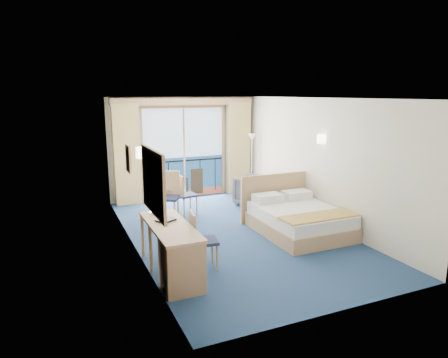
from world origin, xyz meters
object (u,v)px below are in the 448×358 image
at_px(armchair, 253,190).
at_px(desk_chair, 199,237).
at_px(desk, 179,258).
at_px(table_chair_a, 184,192).
at_px(table_chair_b, 168,193).
at_px(bed, 297,218).
at_px(floor_lamp, 252,149).
at_px(round_table, 162,194).
at_px(nightstand, 289,202).

height_order(armchair, desk_chair, desk_chair).
height_order(desk, table_chair_a, table_chair_a).
xyz_separation_m(desk, table_chair_b, (0.73, 3.17, 0.17)).
bearing_deg(bed, armchair, 86.66).
height_order(desk_chair, table_chair_a, desk_chair).
bearing_deg(armchair, desk, 13.67).
distance_m(armchair, floor_lamp, 1.38).
relative_size(desk_chair, round_table, 1.28).
bearing_deg(floor_lamp, bed, -100.03).
height_order(floor_lamp, round_table, floor_lamp).
distance_m(armchair, round_table, 2.35).
bearing_deg(table_chair_a, bed, -148.98).
bearing_deg(nightstand, table_chair_b, 165.93).
bearing_deg(armchair, round_table, -37.66).
height_order(desk, table_chair_b, table_chair_b).
distance_m(desk_chair, table_chair_a, 2.99).
height_order(bed, nightstand, bed).
xyz_separation_m(desk, desk_chair, (0.49, 0.47, 0.09)).
distance_m(floor_lamp, desk, 5.67).
bearing_deg(desk_chair, table_chair_a, -4.46).
height_order(nightstand, round_table, round_table).
xyz_separation_m(floor_lamp, desk, (-3.46, -4.41, -0.85)).
bearing_deg(desk_chair, floor_lamp, -28.49).
height_order(nightstand, desk, desk).
bearing_deg(round_table, table_chair_b, -84.19).
height_order(table_chair_a, table_chair_b, table_chair_b).
distance_m(armchair, table_chair_a, 1.89).
relative_size(floor_lamp, desk_chair, 1.80).
bearing_deg(table_chair_b, bed, -12.21).
relative_size(round_table, table_chair_b, 0.68).
bearing_deg(table_chair_b, nightstand, 14.33).
xyz_separation_m(floor_lamp, table_chair_a, (-2.30, -1.02, -0.76)).
bearing_deg(nightstand, bed, -114.78).
relative_size(bed, armchair, 2.41).
bearing_deg(bed, nightstand, 65.22).
xyz_separation_m(nightstand, armchair, (-0.42, 1.00, 0.09)).
distance_m(round_table, table_chair_a, 0.51).
height_order(armchair, table_chair_b, table_chair_b).
bearing_deg(floor_lamp, round_table, -163.30).
bearing_deg(desk_chair, desk, 142.83).
height_order(bed, round_table, bed).
bearing_deg(nightstand, desk_chair, -145.92).
xyz_separation_m(armchair, table_chair_b, (-2.30, -0.32, 0.24)).
relative_size(floor_lamp, desk, 0.99).
relative_size(armchair, desk, 0.48).
distance_m(desk, desk_chair, 0.69).
distance_m(bed, round_table, 3.19).
bearing_deg(table_chair_a, table_chair_b, 108.93).
bearing_deg(desk, table_chair_b, 76.97).
distance_m(armchair, desk_chair, 3.95).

